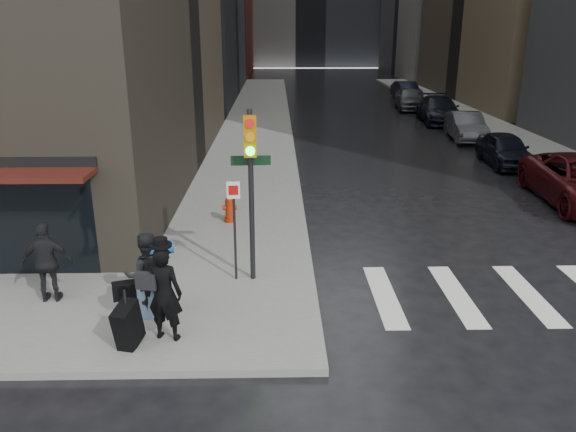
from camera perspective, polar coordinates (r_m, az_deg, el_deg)
name	(u,v)px	position (r m, az deg, el deg)	size (l,w,h in m)	color
ground	(221,320)	(11.63, -6.78, -10.40)	(140.00, 140.00, 0.00)	black
sidewalk_left	(259,115)	(37.54, -2.97, 10.22)	(4.00, 50.00, 0.15)	slate
sidewalk_right	(463,114)	(39.50, 17.32, 9.84)	(3.00, 50.00, 0.15)	slate
crosswalk	(564,293)	(13.98, 26.20, -7.08)	(8.50, 3.00, 0.01)	silver
man_overcoat	(157,298)	(10.47, -13.18, -8.13)	(1.24, 0.96, 2.02)	black
man_jeans	(146,274)	(11.38, -14.22, -5.77)	(1.27, 0.90, 1.74)	black
man_greycoat	(47,262)	(12.63, -23.25, -4.33)	(1.04, 0.49, 1.73)	black
traffic_light	(249,174)	(12.05, -3.96, 4.27)	(0.96, 0.45, 3.85)	black
fire_hydrant	(230,210)	(16.59, -5.95, 0.59)	(0.44, 0.34, 0.77)	#992209
parked_car_1	(505,149)	(25.59, 21.18, 6.33)	(1.61, 4.01, 1.37)	black
parked_car_2	(466,126)	(30.77, 17.62, 8.67)	(1.49, 4.28, 1.41)	#3A3A3F
parked_car_3	(439,110)	(36.08, 15.09, 10.39)	(2.17, 5.34, 1.55)	black
parked_car_4	(409,98)	(41.30, 12.24, 11.59)	(1.83, 4.54, 1.55)	#45444A
parked_car_5	(406,91)	(46.95, 11.94, 12.34)	(1.49, 4.28, 1.41)	black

